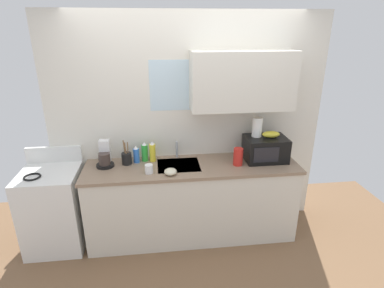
{
  "coord_description": "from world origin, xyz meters",
  "views": [
    {
      "loc": [
        -0.37,
        -3.07,
        2.35
      ],
      "look_at": [
        0.0,
        0.0,
        1.15
      ],
      "focal_mm": 28.98,
      "sensor_mm": 36.0,
      "label": 1
    }
  ],
  "objects": [
    {
      "name": "dish_soap_bottle_green",
      "position": [
        -0.51,
        0.18,
        1.01
      ],
      "size": [
        0.07,
        0.07,
        0.23
      ],
      "color": "green",
      "rests_on": "counter_unit"
    },
    {
      "name": "dish_soap_bottle_blue",
      "position": [
        -0.61,
        0.15,
        0.99
      ],
      "size": [
        0.07,
        0.07,
        0.2
      ],
      "color": "blue",
      "rests_on": "counter_unit"
    },
    {
      "name": "banana_bunch",
      "position": [
        0.89,
        0.05,
        1.2
      ],
      "size": [
        0.2,
        0.11,
        0.07
      ],
      "primitive_type": "ellipsoid",
      "color": "gold",
      "rests_on": "microwave"
    },
    {
      "name": "counter_unit",
      "position": [
        -0.0,
        0.0,
        0.46
      ],
      "size": [
        2.35,
        0.63,
        0.9
      ],
      "color": "silver",
      "rests_on": "ground"
    },
    {
      "name": "dish_soap_bottle_yellow",
      "position": [
        -0.43,
        0.17,
        1.01
      ],
      "size": [
        0.07,
        0.07,
        0.23
      ],
      "color": "yellow",
      "rests_on": "counter_unit"
    },
    {
      "name": "mug_white",
      "position": [
        -0.47,
        -0.14,
        0.95
      ],
      "size": [
        0.08,
        0.08,
        0.09
      ],
      "primitive_type": "cylinder",
      "color": "white",
      "rests_on": "counter_unit"
    },
    {
      "name": "stove_range",
      "position": [
        -1.52,
        0.0,
        0.46
      ],
      "size": [
        0.6,
        0.6,
        1.08
      ],
      "color": "white",
      "rests_on": "ground"
    },
    {
      "name": "small_bowl",
      "position": [
        -0.25,
        -0.2,
        0.93
      ],
      "size": [
        0.13,
        0.13,
        0.06
      ],
      "primitive_type": "ellipsoid",
      "color": "beige",
      "rests_on": "counter_unit"
    },
    {
      "name": "microwave",
      "position": [
        0.84,
        0.05,
        1.04
      ],
      "size": [
        0.46,
        0.35,
        0.27
      ],
      "color": "black",
      "rests_on": "counter_unit"
    },
    {
      "name": "utensil_crock",
      "position": [
        -0.71,
        0.12,
        0.97
      ],
      "size": [
        0.11,
        0.11,
        0.28
      ],
      "color": "black",
      "rests_on": "counter_unit"
    },
    {
      "name": "paper_towel_roll",
      "position": [
        0.74,
        0.1,
        1.28
      ],
      "size": [
        0.11,
        0.11,
        0.22
      ],
      "primitive_type": "cylinder",
      "color": "white",
      "rests_on": "microwave"
    },
    {
      "name": "coffee_maker",
      "position": [
        -0.94,
        0.11,
        1.0
      ],
      "size": [
        0.19,
        0.21,
        0.28
      ],
      "color": "black",
      "rests_on": "counter_unit"
    },
    {
      "name": "sink_faucet",
      "position": [
        -0.15,
        0.24,
        1.0
      ],
      "size": [
        0.03,
        0.03,
        0.2
      ],
      "primitive_type": "cylinder",
      "color": "#B2B5BA",
      "rests_on": "counter_unit"
    },
    {
      "name": "cereal_canister",
      "position": [
        0.5,
        -0.05,
        1.0
      ],
      "size": [
        0.1,
        0.1,
        0.19
      ],
      "primitive_type": "cylinder",
      "color": "red",
      "rests_on": "counter_unit"
    },
    {
      "name": "kitchen_wall_assembly",
      "position": [
        0.12,
        0.3,
        1.37
      ],
      "size": [
        3.12,
        0.42,
        2.5
      ],
      "color": "silver",
      "rests_on": "ground"
    }
  ]
}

